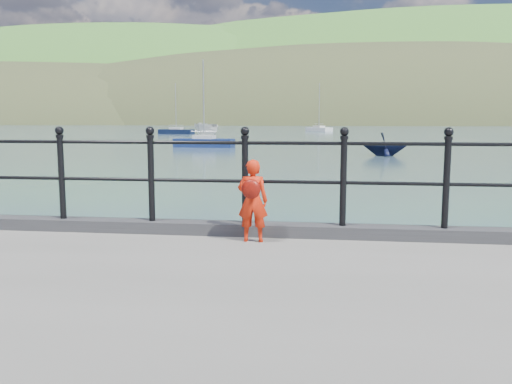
# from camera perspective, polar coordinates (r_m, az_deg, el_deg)

# --- Properties ---
(ground) EXTENTS (600.00, 600.00, 0.00)m
(ground) POSITION_cam_1_polar(r_m,az_deg,el_deg) (7.33, -5.69, -11.77)
(ground) COLOR #2D4251
(ground) RESTS_ON ground
(kerb) EXTENTS (60.00, 0.30, 0.15)m
(kerb) POSITION_cam_1_polar(r_m,az_deg,el_deg) (6.90, -6.09, -3.74)
(kerb) COLOR #28282B
(kerb) RESTS_ON quay
(railing) EXTENTS (18.11, 0.11, 1.20)m
(railing) POSITION_cam_1_polar(r_m,az_deg,el_deg) (6.79, -6.18, 2.46)
(railing) COLOR black
(railing) RESTS_ON kerb
(far_shore) EXTENTS (830.00, 200.00, 156.00)m
(far_shore) POSITION_cam_1_polar(r_m,az_deg,el_deg) (250.11, 15.91, 1.83)
(far_shore) COLOR #333A21
(far_shore) RESTS_ON ground
(child) EXTENTS (0.36, 0.30, 0.97)m
(child) POSITION_cam_1_polar(r_m,az_deg,el_deg) (6.34, -0.36, -0.85)
(child) COLOR red
(child) RESTS_ON quay
(launch_white) EXTENTS (2.51, 5.09, 1.89)m
(launch_white) POSITION_cam_1_polar(r_m,az_deg,el_deg) (60.53, -5.21, 6.41)
(launch_white) COLOR silver
(launch_white) RESTS_ON ground
(launch_navy) EXTENTS (3.06, 2.71, 1.49)m
(launch_navy) POSITION_cam_1_polar(r_m,az_deg,el_deg) (35.86, 13.40, 4.92)
(launch_navy) COLOR black
(launch_navy) RESTS_ON ground
(sailboat_port) EXTENTS (5.04, 2.02, 7.29)m
(sailboat_port) POSITION_cam_1_polar(r_m,az_deg,el_deg) (45.13, -5.48, 5.15)
(sailboat_port) COLOR navy
(sailboat_port) RESTS_ON ground
(sailboat_left) EXTENTS (5.45, 2.73, 7.55)m
(sailboat_left) POSITION_cam_1_polar(r_m,az_deg,el_deg) (80.56, -8.40, 6.29)
(sailboat_left) COLOR black
(sailboat_left) RESTS_ON ground
(sailboat_deep) EXTENTS (4.92, 5.56, 8.55)m
(sailboat_deep) POSITION_cam_1_polar(r_m,az_deg,el_deg) (96.51, 6.63, 6.57)
(sailboat_deep) COLOR silver
(sailboat_deep) RESTS_ON ground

